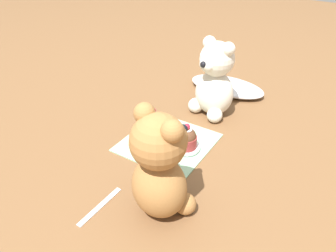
# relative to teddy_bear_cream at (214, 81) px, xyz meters

# --- Properties ---
(ground_plane) EXTENTS (4.00, 4.00, 0.00)m
(ground_plane) POSITION_rel_teddy_bear_cream_xyz_m (-0.03, -0.21, -0.11)
(ground_plane) COLOR brown
(knitted_placemat) EXTENTS (0.23, 0.23, 0.01)m
(knitted_placemat) POSITION_rel_teddy_bear_cream_xyz_m (-0.03, -0.21, -0.11)
(knitted_placemat) COLOR #8EBC99
(knitted_placemat) RESTS_ON ground_plane
(tulle_cloth) EXTENTS (0.27, 0.14, 0.04)m
(tulle_cloth) POSITION_rel_teddy_bear_cream_xyz_m (-0.02, 0.17, -0.09)
(tulle_cloth) COLOR silver
(tulle_cloth) RESTS_ON ground_plane
(teddy_bear_cream) EXTENTS (0.15, 0.14, 0.24)m
(teddy_bear_cream) POSITION_rel_teddy_bear_cream_xyz_m (0.00, 0.00, 0.00)
(teddy_bear_cream) COLOR silver
(teddy_bear_cream) RESTS_ON ground_plane
(teddy_bear_tan) EXTENTS (0.15, 0.14, 0.25)m
(teddy_bear_tan) POSITION_rel_teddy_bear_cream_xyz_m (0.08, -0.42, 0.01)
(teddy_bear_tan) COLOR #A3703D
(teddy_bear_tan) RESTS_ON ground_plane
(cupcake_near_cream_bear) EXTENTS (0.05, 0.05, 0.07)m
(cupcake_near_cream_bear) POSITION_rel_teddy_bear_cream_xyz_m (-0.10, -0.19, -0.08)
(cupcake_near_cream_bear) COLOR #993333
(cupcake_near_cream_bear) RESTS_ON knitted_placemat
(saucer_plate) EXTENTS (0.07, 0.07, 0.01)m
(saucer_plate) POSITION_rel_teddy_bear_cream_xyz_m (0.03, -0.21, -0.10)
(saucer_plate) COLOR silver
(saucer_plate) RESTS_ON knitted_placemat
(cupcake_near_tan_bear) EXTENTS (0.06, 0.06, 0.07)m
(cupcake_near_tan_bear) POSITION_rel_teddy_bear_cream_xyz_m (0.03, -0.21, -0.07)
(cupcake_near_tan_bear) COLOR #993333
(cupcake_near_tan_bear) RESTS_ON saucer_plate
(teaspoon) EXTENTS (0.01, 0.13, 0.01)m
(teaspoon) POSITION_rel_teddy_bear_cream_xyz_m (-0.04, -0.49, -0.11)
(teaspoon) COLOR silver
(teaspoon) RESTS_ON ground_plane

